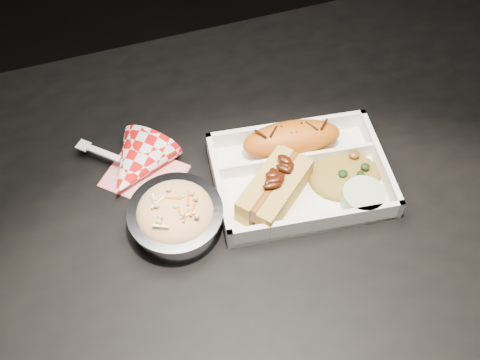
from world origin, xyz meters
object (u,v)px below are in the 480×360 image
object	(u,v)px
foil_coleslaw_cup	(176,215)
hotdog	(275,188)
dining_table	(239,245)
fried_pastry	(292,139)
napkin_fork	(135,167)
food_tray	(300,177)

from	to	relation	value
foil_coleslaw_cup	hotdog	bearing A→B (deg)	-0.65
dining_table	fried_pastry	distance (m)	0.18
foil_coleslaw_cup	fried_pastry	bearing A→B (deg)	20.42
fried_pastry	foil_coleslaw_cup	bearing A→B (deg)	-159.58
foil_coleslaw_cup	napkin_fork	bearing A→B (deg)	107.05
dining_table	napkin_fork	bearing A→B (deg)	136.87
food_tray	dining_table	bearing A→B (deg)	-159.36
fried_pastry	napkin_fork	size ratio (longest dim) A/B	0.94
fried_pastry	foil_coleslaw_cup	world-z (taller)	foil_coleslaw_cup
hotdog	napkin_fork	xyz separation A→B (m)	(-0.18, 0.11, -0.02)
dining_table	hotdog	size ratio (longest dim) A/B	9.06
food_tray	fried_pastry	xyz separation A→B (m)	(0.01, 0.05, 0.02)
fried_pastry	napkin_fork	distance (m)	0.24
dining_table	napkin_fork	xyz separation A→B (m)	(-0.12, 0.12, 0.11)
hotdog	foil_coleslaw_cup	size ratio (longest dim) A/B	1.01
dining_table	fried_pastry	world-z (taller)	fried_pastry
fried_pastry	hotdog	world-z (taller)	hotdog
hotdog	food_tray	bearing A→B (deg)	-16.28
dining_table	fried_pastry	bearing A→B (deg)	35.93
fried_pastry	hotdog	bearing A→B (deg)	-125.90
fried_pastry	napkin_fork	xyz separation A→B (m)	(-0.23, 0.04, -0.02)
food_tray	foil_coleslaw_cup	size ratio (longest dim) A/B	2.05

